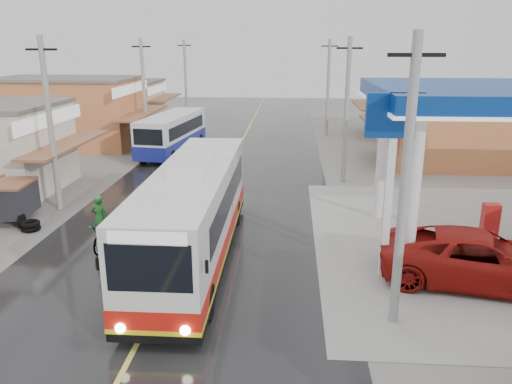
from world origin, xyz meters
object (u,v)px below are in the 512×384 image
at_px(coach_bus, 195,213).
at_px(tricycle_near, 14,199).
at_px(jeepney, 479,259).
at_px(cyclist, 103,231).
at_px(tyre_stack, 31,226).
at_px(second_bus, 172,133).

xyz_separation_m(coach_bus, tricycle_near, (-8.80, 3.49, -0.78)).
xyz_separation_m(coach_bus, jeepney, (9.68, -1.28, -0.91)).
bearing_deg(cyclist, jeepney, -8.10).
distance_m(jeepney, cyclist, 13.58).
bearing_deg(jeepney, coach_bus, 93.91).
height_order(coach_bus, tyre_stack, coach_bus).
bearing_deg(tricycle_near, jeepney, -19.18).
xyz_separation_m(jeepney, tyre_stack, (-17.26, 3.64, -0.68)).
xyz_separation_m(coach_bus, cyclist, (-3.75, 0.72, -1.07)).
relative_size(second_bus, cyclist, 3.95).
relative_size(second_bus, tyre_stack, 10.73).
xyz_separation_m(second_bus, jeepney, (14.67, -18.97, -0.64)).
distance_m(second_bus, cyclist, 17.04).
bearing_deg(tricycle_near, tyre_stack, -47.38).
height_order(cyclist, tricycle_near, cyclist).
bearing_deg(second_bus, tyre_stack, -92.22).
distance_m(coach_bus, tyre_stack, 8.09).
distance_m(coach_bus, cyclist, 3.97).
height_order(coach_bus, jeepney, coach_bus).
bearing_deg(jeepney, tricycle_near, 86.95).
relative_size(second_bus, jeepney, 1.37).
xyz_separation_m(jeepney, tricycle_near, (-18.48, 4.77, 0.13)).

